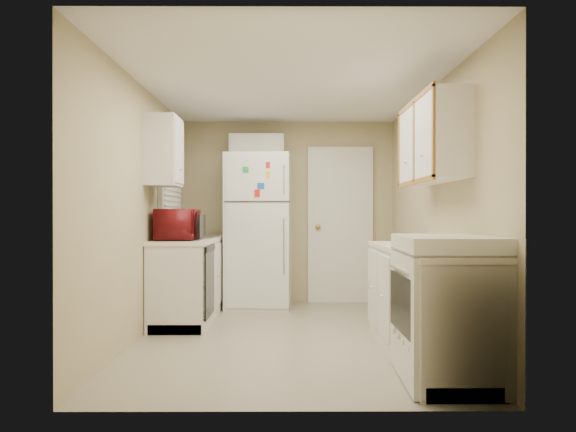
{
  "coord_description": "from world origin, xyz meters",
  "views": [
    {
      "loc": [
        -0.02,
        -4.93,
        1.17
      ],
      "look_at": [
        0.0,
        0.5,
        1.15
      ],
      "focal_mm": 32.0,
      "sensor_mm": 36.0,
      "label": 1
    }
  ],
  "objects": [
    {
      "name": "right_counter",
      "position": [
        1.1,
        -0.8,
        0.45
      ],
      "size": [
        0.6,
        2.0,
        0.9
      ],
      "primitive_type": "cube",
      "color": "silver",
      "rests_on": "floor"
    },
    {
      "name": "wall_right",
      "position": [
        1.4,
        0.0,
        1.2
      ],
      "size": [
        3.8,
        3.8,
        0.0
      ],
      "primitive_type": "plane",
      "color": "tan",
      "rests_on": "floor"
    },
    {
      "name": "stove",
      "position": [
        1.13,
        -1.36,
        0.51
      ],
      "size": [
        0.72,
        0.87,
        1.03
      ],
      "primitive_type": "cube",
      "rotation": [
        0.0,
        0.0,
        -0.04
      ],
      "color": "silver",
      "rests_on": "floor"
    },
    {
      "name": "sink",
      "position": [
        -1.1,
        1.05,
        0.86
      ],
      "size": [
        0.54,
        0.74,
        0.16
      ],
      "primitive_type": "cube",
      "color": "gray",
      "rests_on": "left_counter"
    },
    {
      "name": "upper_cabinet_left",
      "position": [
        -1.25,
        0.22,
        1.8
      ],
      "size": [
        0.3,
        0.45,
        0.7
      ],
      "primitive_type": "cube",
      "color": "silver",
      "rests_on": "wall_left"
    },
    {
      "name": "wall_back",
      "position": [
        0.0,
        1.9,
        1.2
      ],
      "size": [
        2.8,
        2.8,
        0.0
      ],
      "primitive_type": "plane",
      "color": "tan",
      "rests_on": "floor"
    },
    {
      "name": "wall_front",
      "position": [
        0.0,
        -1.9,
        1.2
      ],
      "size": [
        2.8,
        2.8,
        0.0
      ],
      "primitive_type": "plane",
      "color": "tan",
      "rests_on": "floor"
    },
    {
      "name": "ceiling",
      "position": [
        0.0,
        0.0,
        2.4
      ],
      "size": [
        3.8,
        3.8,
        0.0
      ],
      "primitive_type": "plane",
      "color": "white",
      "rests_on": "floor"
    },
    {
      "name": "floor",
      "position": [
        0.0,
        0.0,
        0.0
      ],
      "size": [
        3.8,
        3.8,
        0.0
      ],
      "primitive_type": "plane",
      "color": "#AEA68A",
      "rests_on": "ground"
    },
    {
      "name": "wall_left",
      "position": [
        -1.4,
        0.0,
        1.2
      ],
      "size": [
        3.8,
        3.8,
        0.0
      ],
      "primitive_type": "plane",
      "color": "tan",
      "rests_on": "floor"
    },
    {
      "name": "microwave",
      "position": [
        -1.15,
        0.43,
        1.05
      ],
      "size": [
        0.59,
        0.35,
        0.39
      ],
      "primitive_type": "imported",
      "rotation": [
        0.0,
        0.0,
        1.61
      ],
      "color": "maroon",
      "rests_on": "left_counter"
    },
    {
      "name": "soap_bottle",
      "position": [
        -1.15,
        1.39,
        1.0
      ],
      "size": [
        0.1,
        0.1,
        0.18
      ],
      "primitive_type": "imported",
      "rotation": [
        0.0,
        0.0,
        0.29
      ],
      "color": "white",
      "rests_on": "left_counter"
    },
    {
      "name": "cabinet_over_fridge",
      "position": [
        -0.4,
        1.75,
        2.0
      ],
      "size": [
        0.7,
        0.3,
        0.4
      ],
      "primitive_type": "cube",
      "color": "silver",
      "rests_on": "wall_back"
    },
    {
      "name": "dishwasher",
      "position": [
        -0.81,
        0.3,
        0.49
      ],
      "size": [
        0.03,
        0.58,
        0.72
      ],
      "primitive_type": "cube",
      "color": "black",
      "rests_on": "floor"
    },
    {
      "name": "left_counter",
      "position": [
        -1.1,
        0.9,
        0.45
      ],
      "size": [
        0.6,
        1.8,
        0.9
      ],
      "primitive_type": "cube",
      "color": "silver",
      "rests_on": "floor"
    },
    {
      "name": "window_blinds",
      "position": [
        -1.36,
        1.05,
        1.6
      ],
      "size": [
        0.1,
        0.98,
        1.08
      ],
      "primitive_type": "cube",
      "color": "silver",
      "rests_on": "wall_left"
    },
    {
      "name": "interior_door",
      "position": [
        0.7,
        1.86,
        1.02
      ],
      "size": [
        0.86,
        0.06,
        2.08
      ],
      "primitive_type": "cube",
      "color": "silver",
      "rests_on": "floor"
    },
    {
      "name": "upper_cabinet_right",
      "position": [
        1.25,
        -0.5,
        1.8
      ],
      "size": [
        0.3,
        1.2,
        0.7
      ],
      "primitive_type": "cube",
      "color": "silver",
      "rests_on": "wall_right"
    },
    {
      "name": "refrigerator",
      "position": [
        -0.36,
        1.55,
        0.96
      ],
      "size": [
        0.83,
        0.81,
        1.92
      ],
      "primitive_type": "cube",
      "rotation": [
        0.0,
        0.0,
        -0.05
      ],
      "color": "silver",
      "rests_on": "floor"
    }
  ]
}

